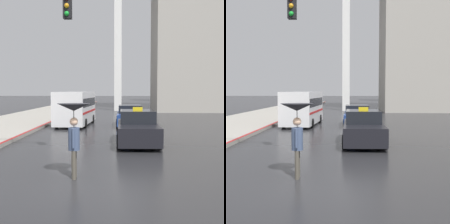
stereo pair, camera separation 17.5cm
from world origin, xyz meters
TOP-DOWN VIEW (x-y plane):
  - ground_plane at (0.00, 0.00)m, footprint 300.00×300.00m
  - taxi at (1.74, 6.93)m, footprint 1.91×4.52m
  - sedan_red at (1.61, 14.17)m, footprint 1.91×4.27m
  - ambulance_van at (-2.25, 14.62)m, footprint 2.34×5.86m
  - pedestrian_with_umbrella at (-0.35, 1.01)m, footprint 0.91×0.91m
  - traffic_light at (-3.06, 3.25)m, footprint 3.89×0.38m
  - monument_cross at (0.62, 31.33)m, footprint 9.10×0.90m

SIDE VIEW (x-z plane):
  - ground_plane at x=0.00m, z-range 0.00..0.00m
  - sedan_red at x=1.61m, z-range -0.06..1.40m
  - taxi at x=1.74m, z-range -0.15..1.55m
  - ambulance_van at x=-2.25m, z-range 0.13..2.51m
  - pedestrian_with_umbrella at x=-0.35m, z-range 0.55..2.65m
  - traffic_light at x=-3.06m, z-range 1.18..7.18m
  - monument_cross at x=0.62m, z-range 1.39..22.06m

